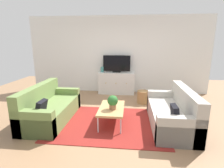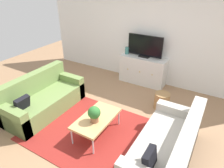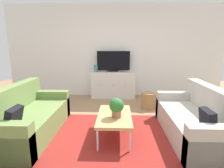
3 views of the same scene
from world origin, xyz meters
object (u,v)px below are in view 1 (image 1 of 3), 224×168
at_px(flat_screen_tv, 117,64).
at_px(wicker_basket, 143,97).
at_px(potted_plant, 113,102).
at_px(couch_left_side, 49,109).
at_px(couch_right_side, 174,114).
at_px(coffee_table, 112,109).
at_px(tv_console, 117,83).
at_px(glass_vase, 102,69).

height_order(flat_screen_tv, wicker_basket, flat_screen_tv).
distance_m(potted_plant, wicker_basket, 1.78).
xyz_separation_m(couch_left_side, potted_plant, (1.53, -0.14, 0.28)).
relative_size(couch_left_side, couch_right_side, 1.00).
height_order(couch_left_side, coffee_table, couch_left_side).
relative_size(coffee_table, tv_console, 0.77).
bearing_deg(tv_console, coffee_table, -87.93).
bearing_deg(couch_left_side, glass_vase, 69.19).
distance_m(couch_right_side, glass_vase, 3.14).
bearing_deg(glass_vase, coffee_table, -76.05).
height_order(couch_right_side, glass_vase, glass_vase).
bearing_deg(couch_left_side, tv_console, 59.22).
bearing_deg(couch_left_side, coffee_table, -1.46).
xyz_separation_m(coffee_table, tv_console, (-0.09, 2.41, 0.02)).
bearing_deg(glass_vase, flat_screen_tv, 2.24).
distance_m(tv_console, wicker_basket, 1.31).
xyz_separation_m(couch_right_side, tv_console, (-1.46, 2.37, 0.11)).
height_order(tv_console, flat_screen_tv, flat_screen_tv).
bearing_deg(wicker_basket, potted_plant, -115.80).
relative_size(couch_left_side, tv_console, 1.42).
relative_size(tv_console, glass_vase, 6.58).
bearing_deg(coffee_table, couch_right_side, 1.60).
relative_size(couch_left_side, wicker_basket, 4.71).
bearing_deg(flat_screen_tv, potted_plant, -87.28).
height_order(couch_left_side, flat_screen_tv, flat_screen_tv).
distance_m(couch_right_side, coffee_table, 1.37).
xyz_separation_m(couch_right_side, coffee_table, (-1.37, -0.04, 0.08)).
xyz_separation_m(couch_left_side, flat_screen_tv, (1.41, 2.39, 0.78)).
xyz_separation_m(coffee_table, flat_screen_tv, (-0.09, 2.43, 0.70)).
height_order(couch_left_side, potted_plant, couch_left_side).
height_order(couch_left_side, couch_right_side, same).
bearing_deg(tv_console, flat_screen_tv, 90.00).
bearing_deg(couch_right_side, glass_vase, 129.68).
xyz_separation_m(couch_right_side, glass_vase, (-1.97, 2.37, 0.59)).
bearing_deg(tv_console, potted_plant, -87.26).
xyz_separation_m(coffee_table, wicker_basket, (0.79, 1.46, -0.17)).
xyz_separation_m(tv_console, flat_screen_tv, (0.00, 0.02, 0.68)).
relative_size(couch_right_side, wicker_basket, 4.71).
distance_m(couch_left_side, couch_right_side, 2.87).
bearing_deg(wicker_basket, flat_screen_tv, 132.12).
distance_m(potted_plant, tv_console, 2.53).
xyz_separation_m(potted_plant, glass_vase, (-0.63, 2.52, 0.30)).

